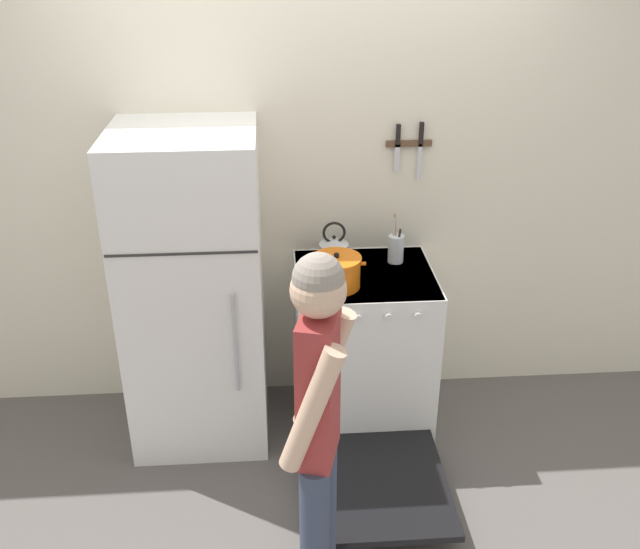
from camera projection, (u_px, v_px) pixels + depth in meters
The scene contains 9 objects.
ground_plane at pixel (305, 385), 4.35m from camera, with size 14.00×14.00×0.00m, color #5B5654.
wall_back at pixel (303, 186), 3.80m from camera, with size 10.00×0.06×2.55m.
refrigerator at pixel (194, 292), 3.64m from camera, with size 0.69×0.68×1.68m.
stove_range at pixel (364, 353), 3.85m from camera, with size 0.72×1.36×0.91m.
dutch_oven_pot at pixel (336, 272), 3.52m from camera, with size 0.29×0.25×0.19m.
tea_kettle at pixel (334, 251), 3.75m from camera, with size 0.19×0.15×0.24m.
utensil_jar at pixel (396, 248), 3.77m from camera, with size 0.08×0.08×0.27m.
person at pixel (318, 427), 2.57m from camera, with size 0.31×0.37×1.60m.
wall_knife_strip at pixel (409, 142), 3.69m from camera, with size 0.24×0.03×0.31m.
Camera 1 is at (-0.17, -3.58, 2.56)m, focal length 40.00 mm.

